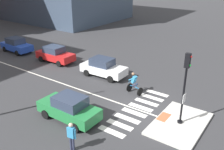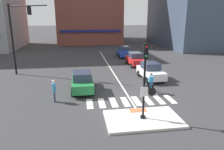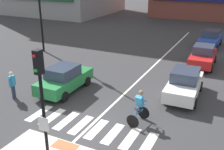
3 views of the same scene
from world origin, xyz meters
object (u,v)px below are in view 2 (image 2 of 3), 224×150
at_px(car_blue_eastbound_distant, 124,52).
at_px(car_green_westbound_near, 82,81).
at_px(car_white_eastbound_mid, 151,71).
at_px(pedestrian_at_curb_left, 54,89).
at_px(traffic_light_mast, 17,30).
at_px(car_red_eastbound_far, 135,59).
at_px(cyclist, 151,83).
at_px(signal_pole, 145,75).

distance_m(car_blue_eastbound_distant, car_green_westbound_near, 16.33).
height_order(car_white_eastbound_mid, pedestrian_at_curb_left, pedestrian_at_curb_left).
xyz_separation_m(traffic_light_mast, car_red_eastbound_far, (13.18, 2.71, -3.90)).
relative_size(car_green_westbound_near, car_white_eastbound_mid, 0.99).
bearing_deg(traffic_light_mast, car_red_eastbound_far, 11.64).
relative_size(car_green_westbound_near, pedestrian_at_curb_left, 2.46).
distance_m(car_red_eastbound_far, cyclist, 10.34).
bearing_deg(traffic_light_mast, car_white_eastbound_mid, -15.22).
height_order(car_green_westbound_near, pedestrian_at_curb_left, pedestrian_at_curb_left).
bearing_deg(car_red_eastbound_far, traffic_light_mast, -168.36).
relative_size(traffic_light_mast, car_blue_eastbound_distant, 1.75).
bearing_deg(car_white_eastbound_mid, traffic_light_mast, 164.78).
distance_m(car_blue_eastbound_distant, pedestrian_at_curb_left, 19.20).
relative_size(car_red_eastbound_far, car_green_westbound_near, 1.01).
bearing_deg(pedestrian_at_curb_left, car_white_eastbound_mid, 27.94).
xyz_separation_m(traffic_light_mast, car_blue_eastbound_distant, (12.93, 8.87, -3.90)).
distance_m(signal_pole, pedestrian_at_curb_left, 6.93).
bearing_deg(signal_pole, cyclist, 65.91).
relative_size(traffic_light_mast, car_white_eastbound_mid, 1.75).
height_order(cyclist, pedestrian_at_curb_left, cyclist).
relative_size(signal_pole, pedestrian_at_curb_left, 2.67).
xyz_separation_m(car_blue_eastbound_distant, car_white_eastbound_mid, (0.15, -12.43, 0.00)).
distance_m(traffic_light_mast, car_white_eastbound_mid, 14.10).
bearing_deg(car_green_westbound_near, car_white_eastbound_mid, 20.17).
bearing_deg(car_green_westbound_near, car_blue_eastbound_distant, 65.99).
bearing_deg(car_white_eastbound_mid, car_blue_eastbound_distant, 90.68).
xyz_separation_m(signal_pole, car_red_eastbound_far, (3.43, 14.71, -2.02)).
bearing_deg(car_blue_eastbound_distant, car_green_westbound_near, -114.01).
xyz_separation_m(car_blue_eastbound_distant, car_green_westbound_near, (-6.65, -14.92, 0.00)).
bearing_deg(car_green_westbound_near, cyclist, -15.10).
relative_size(car_green_westbound_near, cyclist, 2.45).
height_order(car_white_eastbound_mid, cyclist, cyclist).
bearing_deg(cyclist, car_white_eastbound_mid, 71.51).
distance_m(traffic_light_mast, pedestrian_at_curb_left, 9.99).
bearing_deg(cyclist, pedestrian_at_curb_left, -174.50).
height_order(signal_pole, car_white_eastbound_mid, signal_pole).
bearing_deg(car_blue_eastbound_distant, signal_pole, -98.67).
bearing_deg(pedestrian_at_curb_left, car_green_westbound_near, 46.89).
distance_m(car_white_eastbound_mid, cyclist, 4.19).
distance_m(signal_pole, car_blue_eastbound_distant, 21.20).
xyz_separation_m(car_white_eastbound_mid, cyclist, (-1.33, -3.97, 0.06)).
xyz_separation_m(signal_pole, car_green_westbound_near, (-3.47, 5.95, -2.02)).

